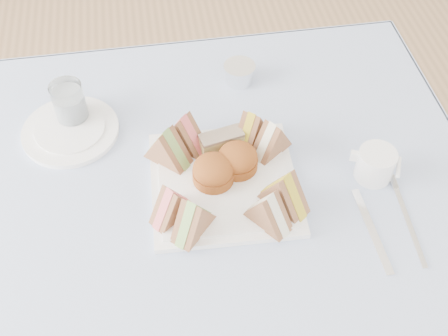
{
  "coord_description": "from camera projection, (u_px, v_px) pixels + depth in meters",
  "views": [
    {
      "loc": [
        -0.07,
        -0.56,
        1.57
      ],
      "look_at": [
        0.03,
        0.08,
        0.8
      ],
      "focal_mm": 45.0,
      "sensor_mm": 36.0,
      "label": 1
    }
  ],
  "objects": [
    {
      "name": "serving_plate",
      "position": [
        224.0,
        183.0,
        1.04
      ],
      "size": [
        0.28,
        0.28,
        0.01
      ],
      "primitive_type": "cube",
      "rotation": [
        0.0,
        0.0,
        -0.04
      ],
      "color": "white",
      "rests_on": "tablecloth"
    },
    {
      "name": "sandwich_bl_b",
      "position": [
        184.0,
        131.0,
        1.06
      ],
      "size": [
        0.09,
        0.09,
        0.08
      ],
      "primitive_type": null,
      "rotation": [
        0.0,
        0.0,
        2.37
      ],
      "color": "#8C5C3D",
      "rests_on": "serving_plate"
    },
    {
      "name": "sandwich_br_b",
      "position": [
        251.0,
        126.0,
        1.07
      ],
      "size": [
        0.08,
        0.09,
        0.07
      ],
      "primitive_type": null,
      "rotation": [
        0.0,
        0.0,
        -2.27
      ],
      "color": "#8C5C3D",
      "rests_on": "serving_plate"
    },
    {
      "name": "sandwich_fl_a",
      "position": [
        172.0,
        203.0,
        0.96
      ],
      "size": [
        0.09,
        0.08,
        0.07
      ],
      "primitive_type": null,
      "rotation": [
        0.0,
        0.0,
        0.64
      ],
      "color": "#8C5C3D",
      "rests_on": "serving_plate"
    },
    {
      "name": "sandwich_fl_b",
      "position": [
        193.0,
        216.0,
        0.94
      ],
      "size": [
        0.09,
        0.09,
        0.08
      ],
      "primitive_type": null,
      "rotation": [
        0.0,
        0.0,
        0.84
      ],
      "color": "#8C5C3D",
      "rests_on": "serving_plate"
    },
    {
      "name": "sandwich_br_a",
      "position": [
        272.0,
        137.0,
        1.05
      ],
      "size": [
        0.09,
        0.08,
        0.07
      ],
      "primitive_type": null,
      "rotation": [
        0.0,
        0.0,
        -2.5
      ],
      "color": "#8C5C3D",
      "rests_on": "serving_plate"
    },
    {
      "name": "scone_left",
      "position": [
        213.0,
        171.0,
        1.01
      ],
      "size": [
        0.08,
        0.08,
        0.05
      ],
      "primitive_type": "cylinder",
      "rotation": [
        0.0,
        0.0,
        0.05
      ],
      "color": "brown",
      "rests_on": "serving_plate"
    },
    {
      "name": "tea_strainer",
      "position": [
        239.0,
        74.0,
        1.21
      ],
      "size": [
        0.08,
        0.08,
        0.04
      ],
      "primitive_type": "cylinder",
      "rotation": [
        0.0,
        0.0,
        0.25
      ],
      "color": "white",
      "rests_on": "tablecloth"
    },
    {
      "name": "fork",
      "position": [
        410.0,
        227.0,
        0.98
      ],
      "size": [
        0.02,
        0.17,
        0.0
      ],
      "primitive_type": "cube",
      "rotation": [
        0.0,
        0.0,
        -0.06
      ],
      "color": "white",
      "rests_on": "tablecloth"
    },
    {
      "name": "pastry_slice",
      "position": [
        221.0,
        141.0,
        1.07
      ],
      "size": [
        0.09,
        0.05,
        0.04
      ],
      "primitive_type": "cube",
      "rotation": [
        0.0,
        0.0,
        0.21
      ],
      "color": "tan",
      "rests_on": "serving_plate"
    },
    {
      "name": "scone_right",
      "position": [
        238.0,
        159.0,
        1.03
      ],
      "size": [
        0.09,
        0.09,
        0.05
      ],
      "primitive_type": "cylinder",
      "rotation": [
        0.0,
        0.0,
        0.29
      ],
      "color": "brown",
      "rests_on": "serving_plate"
    },
    {
      "name": "tablecloth",
      "position": [
        215.0,
        221.0,
        0.99
      ],
      "size": [
        1.02,
        1.02,
        0.01
      ],
      "primitive_type": "cube",
      "color": "#CDDBFE",
      "rests_on": "table"
    },
    {
      "name": "side_plate",
      "position": [
        71.0,
        131.0,
        1.12
      ],
      "size": [
        0.2,
        0.2,
        0.01
      ],
      "primitive_type": "cylinder",
      "rotation": [
        0.0,
        0.0,
        -0.05
      ],
      "color": "white",
      "rests_on": "tablecloth"
    },
    {
      "name": "water_glass",
      "position": [
        70.0,
        104.0,
        1.11
      ],
      "size": [
        0.08,
        0.08,
        0.09
      ],
      "primitive_type": "cylinder",
      "rotation": [
        0.0,
        0.0,
        0.43
      ],
      "color": "white",
      "rests_on": "tablecloth"
    },
    {
      "name": "table",
      "position": [
        217.0,
        313.0,
        1.28
      ],
      "size": [
        0.9,
        0.9,
        0.74
      ],
      "primitive_type": "cube",
      "color": "brown",
      "rests_on": "floor"
    },
    {
      "name": "sandwich_bl_a",
      "position": [
        167.0,
        145.0,
        1.03
      ],
      "size": [
        0.1,
        0.09,
        0.08
      ],
      "primitive_type": null,
      "rotation": [
        0.0,
        0.0,
        2.39
      ],
      "color": "#8C5C3D",
      "rests_on": "serving_plate"
    },
    {
      "name": "sandwich_fr_a",
      "position": [
        285.0,
        190.0,
        0.97
      ],
      "size": [
        0.09,
        0.1,
        0.08
      ],
      "primitive_type": null,
      "rotation": [
        0.0,
        0.0,
        -0.91
      ],
      "color": "#8C5C3D",
      "rests_on": "serving_plate"
    },
    {
      "name": "creamer_jug",
      "position": [
        375.0,
        164.0,
        1.03
      ],
      "size": [
        0.09,
        0.09,
        0.06
      ],
      "primitive_type": "cylinder",
      "rotation": [
        0.0,
        0.0,
        -0.42
      ],
      "color": "white",
      "rests_on": "tablecloth"
    },
    {
      "name": "knife",
      "position": [
        372.0,
        230.0,
        0.97
      ],
      "size": [
        0.02,
        0.18,
        0.0
      ],
      "primitive_type": "cube",
      "rotation": [
        0.0,
        0.0,
        0.02
      ],
      "color": "white",
      "rests_on": "tablecloth"
    },
    {
      "name": "sandwich_fr_b",
      "position": [
        269.0,
        209.0,
        0.95
      ],
      "size": [
        0.08,
        0.09,
        0.08
      ],
      "primitive_type": null,
      "rotation": [
        0.0,
        0.0,
        -0.9
      ],
      "color": "#8C5C3D",
      "rests_on": "serving_plate"
    }
  ]
}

